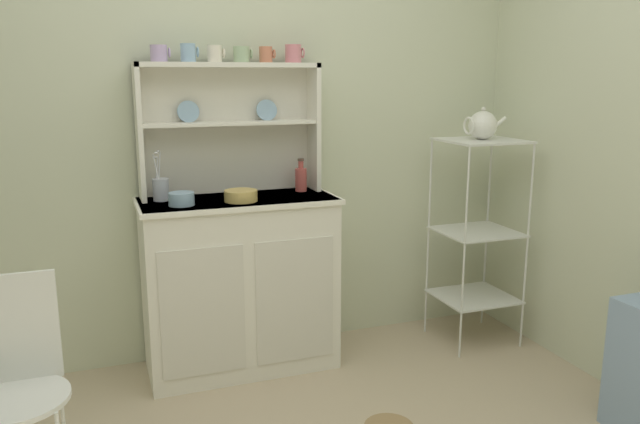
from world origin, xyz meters
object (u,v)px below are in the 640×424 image
object	(u,v)px
bowl_mixing_large	(181,199)
porcelain_teapot	(482,125)
cup_lilac_0	(159,53)
hutch_cabinet	(240,282)
wire_chair	(14,374)
bakers_rack	(477,222)
jam_bottle	(301,178)
utensil_jar	(161,189)
hutch_shelf_unit	(228,118)

from	to	relation	value
bowl_mixing_large	porcelain_teapot	world-z (taller)	porcelain_teapot
cup_lilac_0	bowl_mixing_large	size ratio (longest dim) A/B	0.77
hutch_cabinet	wire_chair	xyz separation A→B (m)	(-0.98, -0.83, 0.05)
bakers_rack	porcelain_teapot	bearing A→B (deg)	-180.00
porcelain_teapot	jam_bottle	bearing A→B (deg)	167.74
jam_bottle	utensil_jar	world-z (taller)	utensil_jar
hutch_cabinet	hutch_shelf_unit	world-z (taller)	hutch_shelf_unit
hutch_shelf_unit	cup_lilac_0	size ratio (longest dim) A/B	9.78
wire_chair	jam_bottle	world-z (taller)	jam_bottle
bakers_rack	wire_chair	world-z (taller)	bakers_rack
hutch_shelf_unit	cup_lilac_0	bearing A→B (deg)	-173.10
hutch_cabinet	cup_lilac_0	xyz separation A→B (m)	(-0.33, 0.12, 1.15)
bakers_rack	utensil_jar	world-z (taller)	bakers_rack
bowl_mixing_large	jam_bottle	bearing A→B (deg)	13.73
jam_bottle	porcelain_teapot	bearing A→B (deg)	-12.26
hutch_shelf_unit	cup_lilac_0	xyz separation A→B (m)	(-0.33, -0.04, 0.32)
bowl_mixing_large	wire_chair	bearing A→B (deg)	-132.34
hutch_cabinet	bowl_mixing_large	world-z (taller)	bowl_mixing_large
bowl_mixing_large	hutch_shelf_unit	bearing A→B (deg)	39.32
wire_chair	bowl_mixing_large	distance (m)	1.11
bakers_rack	bowl_mixing_large	xyz separation A→B (m)	(-1.63, 0.05, 0.23)
jam_bottle	porcelain_teapot	xyz separation A→B (m)	(0.97, -0.21, 0.27)
bowl_mixing_large	utensil_jar	xyz separation A→B (m)	(-0.08, 0.15, 0.03)
hutch_cabinet	cup_lilac_0	bearing A→B (deg)	159.92
utensil_jar	porcelain_teapot	distance (m)	1.74
cup_lilac_0	hutch_shelf_unit	bearing A→B (deg)	6.90
bakers_rack	bowl_mixing_large	distance (m)	1.65
wire_chair	cup_lilac_0	size ratio (longest dim) A/B	9.01
hutch_cabinet	porcelain_teapot	size ratio (longest dim) A/B	4.03
porcelain_teapot	wire_chair	bearing A→B (deg)	-163.04
wire_chair	bowl_mixing_large	world-z (taller)	bowl_mixing_large
bowl_mixing_large	porcelain_teapot	distance (m)	1.66
cup_lilac_0	jam_bottle	distance (m)	0.95
cup_lilac_0	porcelain_teapot	distance (m)	1.73
wire_chair	hutch_cabinet	bearing A→B (deg)	33.33
wire_chair	bowl_mixing_large	xyz separation A→B (m)	(0.69, 0.76, 0.42)
hutch_shelf_unit	bakers_rack	bearing A→B (deg)	-12.13
hutch_shelf_unit	bakers_rack	xyz separation A→B (m)	(1.34, -0.29, -0.59)
bakers_rack	cup_lilac_0	world-z (taller)	cup_lilac_0
cup_lilac_0	wire_chair	bearing A→B (deg)	-124.07
cup_lilac_0	utensil_jar	bearing A→B (deg)	-125.18
bakers_rack	porcelain_teapot	xyz separation A→B (m)	(-0.00, -0.00, 0.54)
jam_bottle	wire_chair	bearing A→B (deg)	-145.66
hutch_cabinet	jam_bottle	size ratio (longest dim) A/B	5.68
hutch_cabinet	hutch_shelf_unit	size ratio (longest dim) A/B	1.07
hutch_cabinet	utensil_jar	size ratio (longest dim) A/B	4.01
hutch_shelf_unit	porcelain_teapot	world-z (taller)	hutch_shelf_unit
hutch_cabinet	hutch_shelf_unit	xyz separation A→B (m)	(0.00, 0.16, 0.83)
hutch_shelf_unit	wire_chair	bearing A→B (deg)	-134.56
cup_lilac_0	porcelain_teapot	bearing A→B (deg)	-8.42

